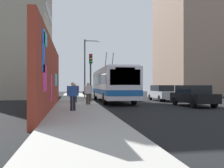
{
  "coord_description": "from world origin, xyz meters",
  "views": [
    {
      "loc": [
        -19.33,
        2.02,
        1.58
      ],
      "look_at": [
        0.62,
        -1.37,
        1.68
      ],
      "focal_mm": 38.22,
      "sensor_mm": 36.0,
      "label": 1
    }
  ],
  "objects_px": {
    "street_lamp": "(86,64)",
    "parked_car_silver": "(162,93)",
    "pedestrian_near_wall": "(73,94)",
    "traffic_light": "(91,69)",
    "city_bus": "(112,84)",
    "pedestrian_at_curb": "(88,92)",
    "pedestrian_midblock": "(75,92)",
    "parked_car_black": "(193,95)"
  },
  "relations": [
    {
      "from": "street_lamp",
      "to": "parked_car_silver",
      "type": "bearing_deg",
      "value": -129.96
    },
    {
      "from": "parked_car_silver",
      "to": "pedestrian_near_wall",
      "type": "xyz_separation_m",
      "value": [
        -9.35,
        8.95,
        0.25
      ]
    },
    {
      "from": "parked_car_silver",
      "to": "traffic_light",
      "type": "height_order",
      "value": "traffic_light"
    },
    {
      "from": "city_bus",
      "to": "traffic_light",
      "type": "height_order",
      "value": "city_bus"
    },
    {
      "from": "city_bus",
      "to": "pedestrian_at_curb",
      "type": "relative_size",
      "value": 7.25
    },
    {
      "from": "parked_car_silver",
      "to": "pedestrian_at_curb",
      "type": "distance_m",
      "value": 9.31
    },
    {
      "from": "parked_car_silver",
      "to": "traffic_light",
      "type": "relative_size",
      "value": 1.01
    },
    {
      "from": "parked_car_silver",
      "to": "street_lamp",
      "type": "relative_size",
      "value": 0.61
    },
    {
      "from": "city_bus",
      "to": "pedestrian_near_wall",
      "type": "relative_size",
      "value": 7.31
    },
    {
      "from": "pedestrian_midblock",
      "to": "traffic_light",
      "type": "height_order",
      "value": "traffic_light"
    },
    {
      "from": "pedestrian_near_wall",
      "to": "parked_car_black",
      "type": "bearing_deg",
      "value": -70.75
    },
    {
      "from": "pedestrian_midblock",
      "to": "street_lamp",
      "type": "bearing_deg",
      "value": -9.47
    },
    {
      "from": "city_bus",
      "to": "pedestrian_near_wall",
      "type": "height_order",
      "value": "city_bus"
    },
    {
      "from": "pedestrian_midblock",
      "to": "street_lamp",
      "type": "height_order",
      "value": "street_lamp"
    },
    {
      "from": "street_lamp",
      "to": "city_bus",
      "type": "bearing_deg",
      "value": -162.14
    },
    {
      "from": "city_bus",
      "to": "parked_car_silver",
      "type": "bearing_deg",
      "value": -86.87
    },
    {
      "from": "parked_car_silver",
      "to": "traffic_light",
      "type": "bearing_deg",
      "value": 103.18
    },
    {
      "from": "city_bus",
      "to": "pedestrian_midblock",
      "type": "xyz_separation_m",
      "value": [
        -2.54,
        3.53,
        -0.68
      ]
    },
    {
      "from": "pedestrian_midblock",
      "to": "traffic_light",
      "type": "relative_size",
      "value": 0.37
    },
    {
      "from": "traffic_light",
      "to": "street_lamp",
      "type": "height_order",
      "value": "street_lamp"
    },
    {
      "from": "parked_car_silver",
      "to": "pedestrian_at_curb",
      "type": "height_order",
      "value": "pedestrian_at_curb"
    },
    {
      "from": "city_bus",
      "to": "parked_car_black",
      "type": "xyz_separation_m",
      "value": [
        -5.94,
        -5.2,
        -0.9
      ]
    },
    {
      "from": "traffic_light",
      "to": "street_lamp",
      "type": "bearing_deg",
      "value": -0.74
    },
    {
      "from": "pedestrian_midblock",
      "to": "pedestrian_at_curb",
      "type": "xyz_separation_m",
      "value": [
        -2.24,
        -0.92,
        0.04
      ]
    },
    {
      "from": "city_bus",
      "to": "pedestrian_near_wall",
      "type": "distance_m",
      "value": 9.83
    },
    {
      "from": "city_bus",
      "to": "parked_car_black",
      "type": "relative_size",
      "value": 2.64
    },
    {
      "from": "pedestrian_near_wall",
      "to": "traffic_light",
      "type": "bearing_deg",
      "value": -11.87
    },
    {
      "from": "parked_car_silver",
      "to": "traffic_light",
      "type": "xyz_separation_m",
      "value": [
        -1.72,
        7.35,
        2.16
      ]
    },
    {
      "from": "parked_car_black",
      "to": "pedestrian_midblock",
      "type": "bearing_deg",
      "value": 68.74
    },
    {
      "from": "pedestrian_midblock",
      "to": "traffic_light",
      "type": "bearing_deg",
      "value": -51.46
    },
    {
      "from": "traffic_light",
      "to": "street_lamp",
      "type": "distance_m",
      "value": 7.88
    },
    {
      "from": "parked_car_silver",
      "to": "pedestrian_near_wall",
      "type": "distance_m",
      "value": 12.94
    },
    {
      "from": "pedestrian_midblock",
      "to": "pedestrian_near_wall",
      "type": "height_order",
      "value": "pedestrian_near_wall"
    },
    {
      "from": "city_bus",
      "to": "parked_car_silver",
      "type": "xyz_separation_m",
      "value": [
        0.28,
        -5.2,
        -0.9
      ]
    },
    {
      "from": "city_bus",
      "to": "traffic_light",
      "type": "distance_m",
      "value": 2.87
    },
    {
      "from": "traffic_light",
      "to": "pedestrian_at_curb",
      "type": "bearing_deg",
      "value": 172.1
    },
    {
      "from": "parked_car_silver",
      "to": "pedestrian_midblock",
      "type": "distance_m",
      "value": 9.18
    },
    {
      "from": "pedestrian_midblock",
      "to": "pedestrian_near_wall",
      "type": "relative_size",
      "value": 0.98
    },
    {
      "from": "city_bus",
      "to": "pedestrian_midblock",
      "type": "bearing_deg",
      "value": 125.69
    },
    {
      "from": "parked_car_black",
      "to": "pedestrian_at_curb",
      "type": "xyz_separation_m",
      "value": [
        1.16,
        7.81,
        0.26
      ]
    },
    {
      "from": "traffic_light",
      "to": "city_bus",
      "type": "bearing_deg",
      "value": -56.25
    },
    {
      "from": "parked_car_silver",
      "to": "street_lamp",
      "type": "height_order",
      "value": "street_lamp"
    }
  ]
}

